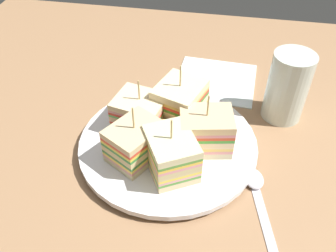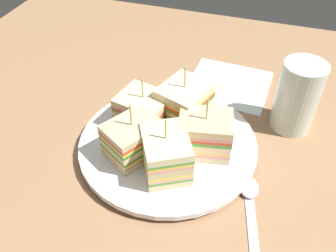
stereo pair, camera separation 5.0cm
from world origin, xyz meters
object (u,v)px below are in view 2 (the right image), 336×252
Objects in this scene: sandwich_wedge_4 at (166,154)px; drinking_glass at (296,101)px; sandwich_wedge_3 at (133,139)px; chip_pile at (170,136)px; sandwich_wedge_0 at (204,136)px; sandwich_wedge_2 at (144,110)px; plate at (168,144)px; napkin at (228,84)px; spoon at (250,199)px; sandwich_wedge_1 at (184,104)px.

drinking_glass reaches higher than sandwich_wedge_4.
sandwich_wedge_3 is 1.30× the size of chip_pile.
sandwich_wedge_2 is (-10.12, 2.97, -0.34)cm from sandwich_wedge_0.
sandwich_wedge_4 is 1.31× the size of chip_pile.
napkin is (5.62, 19.06, -0.74)cm from plate.
napkin is at bearing 73.58° from plate.
sandwich_wedge_2 is 0.57× the size of spoon.
sandwich_wedge_1 and drinking_glass have the same top height.
drinking_glass is (21.09, 15.03, 0.58)cm from sandwich_wedge_3.
sandwich_wedge_3 is at bearing 9.29° from sandwich_wedge_0.
sandwich_wedge_4 reaches higher than chip_pile.
drinking_glass is (11.81, 11.55, 0.38)cm from sandwich_wedge_0.
sandwich_wedge_2 is 19.78cm from napkin.
plate is 2.70× the size of sandwich_wedge_1.
sandwich_wedge_1 is 17.39cm from spoon.
sandwich_wedge_0 is (5.41, -0.30, 3.57)cm from plate.
plate is 3.09× the size of sandwich_wedge_2.
sandwich_wedge_1 reaches higher than sandwich_wedge_2.
spoon is (12.47, -11.29, -4.41)cm from sandwich_wedge_1.
spoon is at bearing 67.04° from sandwich_wedge_1.
sandwich_wedge_2 is at bearing 150.51° from plate.
sandwich_wedge_2 reaches higher than spoon.
sandwich_wedge_3 is at bearing -143.76° from chip_pile.
sandwich_wedge_1 is at bearing 3.31° from sandwich_wedge_3.
drinking_glass is at bearing -23.93° from sandwich_wedge_3.
sandwich_wedge_1 is (-4.57, 5.65, 0.25)cm from sandwich_wedge_0.
sandwich_wedge_4 reaches higher than spoon.
sandwich_wedge_4 is (-4.02, -4.93, -0.00)cm from sandwich_wedge_0.
chip_pile is at bearing -18.57° from sandwich_wedge_4.
sandwich_wedge_2 is 1.20× the size of chip_pile.
sandwich_wedge_0 reaches higher than napkin.
sandwich_wedge_2 reaches higher than napkin.
sandwich_wedge_2 is 0.93× the size of sandwich_wedge_3.
sandwich_wedge_0 is at bearing -4.02° from sandwich_wedge_2.
sandwich_wedge_0 is 6.36cm from sandwich_wedge_4.
chip_pile is at bearing -104.55° from napkin.
sandwich_wedge_2 is 0.92× the size of sandwich_wedge_4.
napkin is (4.79, 13.71, -4.57)cm from sandwich_wedge_1.
sandwich_wedge_3 is (-9.29, -3.48, -0.20)cm from sandwich_wedge_0.
spoon reaches higher than napkin.
plate is 19.89cm from napkin.
sandwich_wedge_3 is at bearing 45.62° from sandwich_wedge_4.
plate reaches higher than napkin.
chip_pile is (0.53, -0.55, 2.30)cm from plate.
sandwich_wedge_3 is at bearing -8.11° from sandwich_wedge_1.
drinking_glass reaches higher than sandwich_wedge_2.
sandwich_wedge_0 is at bearing 58.17° from sandwich_wedge_1.
chip_pile is at bearing 54.03° from spoon.
spoon is (7.90, -5.63, -4.16)cm from sandwich_wedge_0.
sandwich_wedge_0 is 5.05cm from chip_pile.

